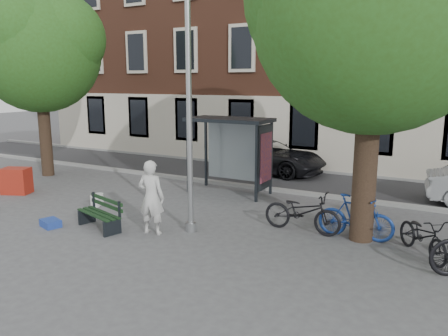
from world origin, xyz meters
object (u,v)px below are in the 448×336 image
object	(u,v)px
bike_b	(356,217)
bike_c	(423,236)
car_dark	(269,157)
bench	(101,215)
bike_a	(302,212)
painter	(151,197)
lamppost	(189,124)
red_stand	(16,181)
bus_shelter	(241,139)

from	to	relation	value
bike_b	bike_c	xyz separation A→B (m)	(1.55, -0.40, -0.08)
car_dark	bench	bearing A→B (deg)	179.58
bench	bike_a	size ratio (longest dim) A/B	0.79
bike_c	painter	bearing A→B (deg)	159.64
lamppost	car_dark	bearing A→B (deg)	98.56
painter	bike_c	size ratio (longest dim) A/B	1.05
bench	red_stand	xyz separation A→B (m)	(-5.24, 1.36, 0.08)
lamppost	bike_a	xyz separation A→B (m)	(2.53, 1.35, -2.25)
bench	bike_a	distance (m)	5.28
bench	bike_b	distance (m)	6.54
bike_b	red_stand	world-z (taller)	bike_b
bike_b	car_dark	size ratio (longest dim) A/B	0.38
bus_shelter	red_stand	size ratio (longest dim) A/B	3.17
bike_c	bike_b	bearing A→B (deg)	129.76
lamppost	car_dark	world-z (taller)	lamppost
car_dark	bus_shelter	bearing A→B (deg)	-165.25
bus_shelter	bench	size ratio (longest dim) A/B	1.76
car_dark	lamppost	bearing A→B (deg)	-165.40
bike_a	car_dark	distance (m)	7.62
bench	bike_c	distance (m)	7.89
bike_a	bike_b	xyz separation A→B (m)	(1.32, 0.14, 0.02)
bench	bike_b	bearing A→B (deg)	38.65
painter	bike_b	distance (m)	5.11
bike_b	bench	bearing A→B (deg)	111.59
lamppost	car_dark	size ratio (longest dim) A/B	1.25
bus_shelter	red_stand	distance (m)	7.92
bench	car_dark	size ratio (longest dim) A/B	0.33
bike_b	bike_c	bearing A→B (deg)	-104.93
painter	bench	bearing A→B (deg)	2.91
painter	car_dark	distance (m)	8.61
bike_c	lamppost	bearing A→B (deg)	155.74
bus_shelter	painter	size ratio (longest dim) A/B	1.49
painter	red_stand	bearing A→B (deg)	-19.37
lamppost	bike_a	size ratio (longest dim) A/B	2.99
bike_b	bike_c	distance (m)	1.61
bike_a	car_dark	xyz separation A→B (m)	(-3.73, 6.64, 0.14)
painter	bench	world-z (taller)	painter
painter	car_dark	size ratio (longest dim) A/B	0.39
bus_shelter	painter	distance (m)	4.81
painter	bike_b	xyz separation A→B (m)	(4.64, 2.10, -0.40)
bus_shelter	bike_b	size ratio (longest dim) A/B	1.54
red_stand	bike_c	bearing A→B (deg)	3.06
lamppost	bike_c	distance (m)	5.98
lamppost	bench	bearing A→B (deg)	-156.75
bench	bike_a	world-z (taller)	bike_a
bike_a	bike_b	world-z (taller)	bike_b
bike_a	bike_c	distance (m)	2.89
painter	red_stand	distance (m)	6.76
painter	bus_shelter	bearing A→B (deg)	-102.92
painter	bike_a	world-z (taller)	painter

